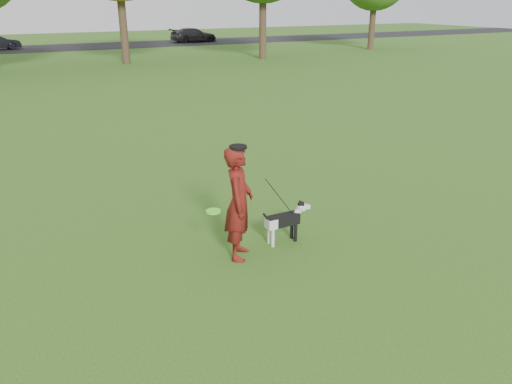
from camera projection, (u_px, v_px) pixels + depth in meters
ground at (275, 257)px, 8.08m from camera, size 120.00×120.00×0.00m
road at (39, 48)px, 41.23m from camera, size 120.00×7.00×0.02m
man at (239, 203)px, 7.78m from camera, size 0.73×0.81×1.85m
dog at (286, 218)px, 8.44m from camera, size 0.93×0.19×0.71m
car_right at (194, 35)px, 46.78m from camera, size 4.48×2.05×1.27m
man_held_items at (277, 196)px, 8.10m from camera, size 1.63×0.31×1.38m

